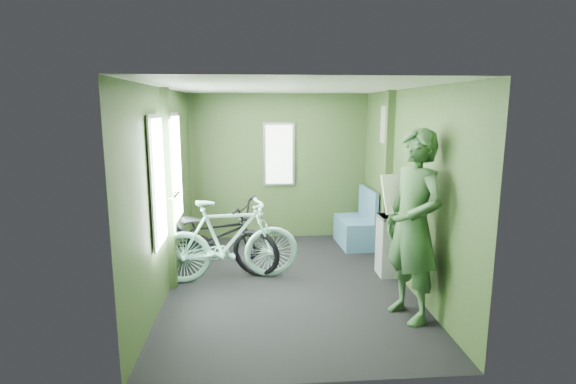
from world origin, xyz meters
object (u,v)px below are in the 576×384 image
object	(u,v)px
waste_box	(388,245)
bicycle_mint	(229,281)
bench_seat	(356,229)
bicycle_black	(213,271)
passenger	(413,226)

from	to	relation	value
waste_box	bicycle_mint	bearing A→B (deg)	-177.67
bench_seat	bicycle_black	bearing A→B (deg)	-157.99
bicycle_black	bicycle_mint	bearing A→B (deg)	-124.37
waste_box	bench_seat	xyz separation A→B (m)	(-0.12, 1.26, -0.13)
bicycle_black	bench_seat	world-z (taller)	bench_seat
bicycle_mint	passenger	world-z (taller)	passenger
bicycle_mint	bench_seat	xyz separation A→B (m)	(1.86, 1.34, 0.26)
passenger	bench_seat	size ratio (longest dim) A/B	2.17
bicycle_mint	passenger	size ratio (longest dim) A/B	0.91
bicycle_mint	bench_seat	world-z (taller)	bench_seat
bicycle_black	waste_box	distance (m)	2.26
passenger	waste_box	bearing A→B (deg)	153.04
passenger	bench_seat	world-z (taller)	passenger
bicycle_black	passenger	size ratio (longest dim) A/B	0.97
bench_seat	waste_box	bearing A→B (deg)	-87.87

